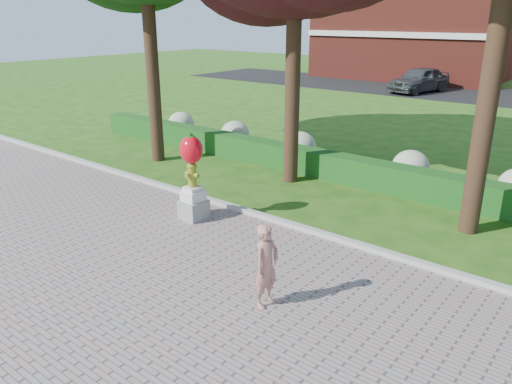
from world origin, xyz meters
TOP-DOWN VIEW (x-y plane):
  - ground at (0.00, 0.00)m, footprint 100.00×100.00m
  - curb at (0.00, 3.00)m, footprint 40.00×0.18m
  - lawn_hedge at (0.00, 7.00)m, footprint 24.00×0.70m
  - hydrangea_row at (0.57, 8.00)m, footprint 20.10×1.10m
  - building_left at (-10.00, 34.00)m, footprint 14.00×8.00m
  - hydrant_sculpture at (-2.08, 1.92)m, footprint 0.63×0.62m
  - woman at (1.75, -0.08)m, footprint 0.36×0.55m
  - parked_car at (-6.15, 26.66)m, footprint 2.99×5.15m

SIDE VIEW (x-z plane):
  - ground at x=0.00m, z-range 0.00..0.00m
  - curb at x=0.00m, z-range 0.00..0.15m
  - lawn_hedge at x=0.00m, z-range 0.00..0.80m
  - hydrangea_row at x=0.57m, z-range 0.06..1.04m
  - woman at x=1.75m, z-range 0.04..1.55m
  - parked_car at x=-6.15m, z-range 0.02..1.67m
  - hydrant_sculpture at x=-2.08m, z-range 0.10..2.27m
  - building_left at x=-10.00m, z-range 0.00..7.00m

